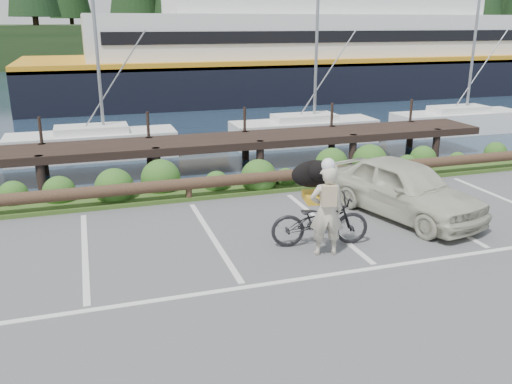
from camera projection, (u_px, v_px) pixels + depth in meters
ground at (238, 278)px, 9.69m from camera, size 72.00×72.00×0.00m
harbor_backdrop at (98, 53)px, 81.11m from camera, size 170.00×160.00×30.00m
vegetation_strip at (184, 191)px, 14.50m from camera, size 34.00×1.60×0.10m
log_rail at (189, 201)px, 13.88m from camera, size 32.00×0.30×0.60m
bicycle at (320, 221)px, 10.98m from camera, size 2.09×1.05×1.05m
cyclist at (326, 211)px, 10.43m from camera, size 0.72×0.54×1.80m
dog at (314, 174)px, 11.34m from camera, size 0.66×1.07×0.58m
parked_car at (404, 188)px, 12.60m from camera, size 2.61×4.27×1.36m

